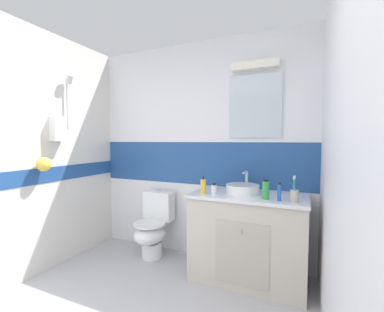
{
  "coord_description": "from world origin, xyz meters",
  "views": [
    {
      "loc": [
        1.14,
        -0.33,
        1.37
      ],
      "look_at": [
        0.09,
        2.04,
        1.21
      ],
      "focal_mm": 23.61,
      "sensor_mm": 36.0,
      "label": 1
    }
  ],
  "objects_px": {
    "toilet": "(153,226)",
    "mouthwash_bottle": "(266,190)",
    "sink_basin": "(243,188)",
    "soap_dispenser": "(203,186)",
    "toothpaste_tube_upright": "(279,192)",
    "toothbrush_cup": "(294,195)",
    "lotion_bottle_short": "(214,189)"
  },
  "relations": [
    {
      "from": "toilet",
      "to": "mouthwash_bottle",
      "type": "xyz_separation_m",
      "value": [
        1.3,
        -0.2,
        0.58
      ]
    },
    {
      "from": "sink_basin",
      "to": "mouthwash_bottle",
      "type": "xyz_separation_m",
      "value": [
        0.24,
        -0.16,
        0.04
      ]
    },
    {
      "from": "mouthwash_bottle",
      "to": "soap_dispenser",
      "type": "bearing_deg",
      "value": -179.18
    },
    {
      "from": "toilet",
      "to": "toothpaste_tube_upright",
      "type": "distance_m",
      "value": 1.55
    },
    {
      "from": "soap_dispenser",
      "to": "toothpaste_tube_upright",
      "type": "bearing_deg",
      "value": -1.3
    },
    {
      "from": "sink_basin",
      "to": "toothbrush_cup",
      "type": "height_order",
      "value": "toothbrush_cup"
    },
    {
      "from": "sink_basin",
      "to": "mouthwash_bottle",
      "type": "bearing_deg",
      "value": -33.68
    },
    {
      "from": "mouthwash_bottle",
      "to": "lotion_bottle_short",
      "type": "distance_m",
      "value": 0.48
    },
    {
      "from": "sink_basin",
      "to": "toilet",
      "type": "bearing_deg",
      "value": 177.75
    },
    {
      "from": "soap_dispenser",
      "to": "lotion_bottle_short",
      "type": "xyz_separation_m",
      "value": [
        0.11,
        0.0,
        -0.02
      ]
    },
    {
      "from": "toothbrush_cup",
      "to": "mouthwash_bottle",
      "type": "height_order",
      "value": "toothbrush_cup"
    },
    {
      "from": "toothbrush_cup",
      "to": "soap_dispenser",
      "type": "relative_size",
      "value": 1.24
    },
    {
      "from": "lotion_bottle_short",
      "to": "toilet",
      "type": "bearing_deg",
      "value": 165.83
    },
    {
      "from": "toothbrush_cup",
      "to": "lotion_bottle_short",
      "type": "bearing_deg",
      "value": 179.46
    },
    {
      "from": "toilet",
      "to": "soap_dispenser",
      "type": "bearing_deg",
      "value": -16.37
    },
    {
      "from": "sink_basin",
      "to": "toilet",
      "type": "height_order",
      "value": "sink_basin"
    },
    {
      "from": "soap_dispenser",
      "to": "toothbrush_cup",
      "type": "bearing_deg",
      "value": -0.37
    },
    {
      "from": "toothbrush_cup",
      "to": "toothpaste_tube_upright",
      "type": "xyz_separation_m",
      "value": [
        -0.12,
        -0.01,
        0.02
      ]
    },
    {
      "from": "toothbrush_cup",
      "to": "toothpaste_tube_upright",
      "type": "height_order",
      "value": "toothbrush_cup"
    },
    {
      "from": "toothbrush_cup",
      "to": "soap_dispenser",
      "type": "bearing_deg",
      "value": 179.63
    },
    {
      "from": "toilet",
      "to": "toothbrush_cup",
      "type": "bearing_deg",
      "value": -7.95
    },
    {
      "from": "toothpaste_tube_upright",
      "to": "toilet",
      "type": "bearing_deg",
      "value": 170.97
    },
    {
      "from": "toothpaste_tube_upright",
      "to": "toothbrush_cup",
      "type": "bearing_deg",
      "value": 5.11
    },
    {
      "from": "toilet",
      "to": "lotion_bottle_short",
      "type": "relative_size",
      "value": 6.79
    },
    {
      "from": "soap_dispenser",
      "to": "toothpaste_tube_upright",
      "type": "relative_size",
      "value": 1.12
    },
    {
      "from": "toilet",
      "to": "lotion_bottle_short",
      "type": "height_order",
      "value": "lotion_bottle_short"
    },
    {
      "from": "toothpaste_tube_upright",
      "to": "mouthwash_bottle",
      "type": "bearing_deg",
      "value": 168.17
    },
    {
      "from": "sink_basin",
      "to": "mouthwash_bottle",
      "type": "relative_size",
      "value": 2.04
    },
    {
      "from": "toothpaste_tube_upright",
      "to": "lotion_bottle_short",
      "type": "height_order",
      "value": "toothpaste_tube_upright"
    },
    {
      "from": "toilet",
      "to": "toothbrush_cup",
      "type": "xyz_separation_m",
      "value": [
        1.54,
        -0.22,
        0.55
      ]
    },
    {
      "from": "sink_basin",
      "to": "toothpaste_tube_upright",
      "type": "xyz_separation_m",
      "value": [
        0.36,
        -0.18,
        0.03
      ]
    },
    {
      "from": "toilet",
      "to": "soap_dispenser",
      "type": "height_order",
      "value": "soap_dispenser"
    }
  ]
}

